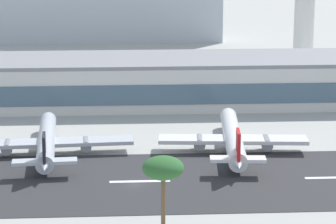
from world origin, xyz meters
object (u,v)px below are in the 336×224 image
(distant_hotel_block, at_px, (93,0))
(airliner_black_tail_gate_0, at_px, (47,143))
(airliner_red_tail_gate_1, at_px, (233,139))
(terminal_building, at_px, (131,81))
(palm_tree_1, at_px, (163,170))

(distant_hotel_block, xyz_separation_m, airliner_black_tail_gate_0, (-4.97, -170.28, -14.33))
(airliner_black_tail_gate_0, distance_m, airliner_red_tail_gate_1, 41.12)
(terminal_building, distance_m, airliner_black_tail_gate_0, 52.77)
(airliner_red_tail_gate_1, bearing_deg, distant_hotel_block, 16.66)
(terminal_building, relative_size, airliner_red_tail_gate_1, 4.76)
(airliner_black_tail_gate_0, bearing_deg, distant_hotel_block, -5.46)
(terminal_building, height_order, palm_tree_1, palm_tree_1)
(terminal_building, xyz_separation_m, palm_tree_1, (3.57, -102.22, 6.84))
(airliner_black_tail_gate_0, distance_m, palm_tree_1, 58.79)
(terminal_building, relative_size, palm_tree_1, 13.90)
(distant_hotel_block, relative_size, palm_tree_1, 7.04)
(airliner_black_tail_gate_0, xyz_separation_m, airliner_red_tail_gate_1, (41.12, -0.34, 0.16))
(airliner_black_tail_gate_0, bearing_deg, terminal_building, -25.14)
(distant_hotel_block, xyz_separation_m, airliner_red_tail_gate_1, (36.15, -170.62, -14.17))
(distant_hotel_block, height_order, airliner_red_tail_gate_1, distant_hotel_block)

